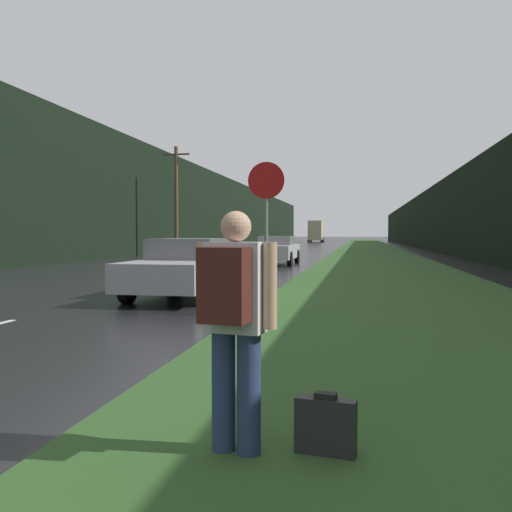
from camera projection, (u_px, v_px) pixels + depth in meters
The scene contains 13 objects.
grass_verge at pixel (373, 254), 38.21m from camera, with size 6.00×240.00×0.02m, color #2D5123.
lane_stripe_c at pixel (142, 288), 14.53m from camera, with size 0.12×3.00×0.01m, color silver.
lane_stripe_d at pixel (212, 271), 21.40m from camera, with size 0.12×3.00×0.01m, color silver.
lane_stripe_e at pixel (248, 262), 28.27m from camera, with size 0.12×3.00×0.01m, color silver.
treeline_far_side at pixel (194, 209), 50.94m from camera, with size 2.00×140.00×7.69m, color black.
treeline_near_side at pixel (441, 219), 46.78m from camera, with size 2.00×140.00×5.48m, color black.
utility_pole_far at pixel (176, 200), 35.00m from camera, with size 1.80×0.24×7.09m.
stop_sign at pixel (266, 223), 9.52m from camera, with size 0.65×0.07×2.72m.
hitchhiker_with_backpack at pixel (234, 316), 3.49m from camera, with size 0.55×0.44×1.60m.
suitcase at pixel (325, 427), 3.51m from camera, with size 0.41×0.16×0.42m.
car_passing_near at pixel (189, 267), 12.60m from camera, with size 1.90×4.73×1.35m.
car_passing_far at pixel (276, 250), 25.80m from camera, with size 1.87×4.56×1.35m.
delivery_truck at pixel (316, 231), 94.92m from camera, with size 2.49×7.46×3.74m.
Camera 1 is at (5.74, 0.94, 1.45)m, focal length 38.00 mm.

